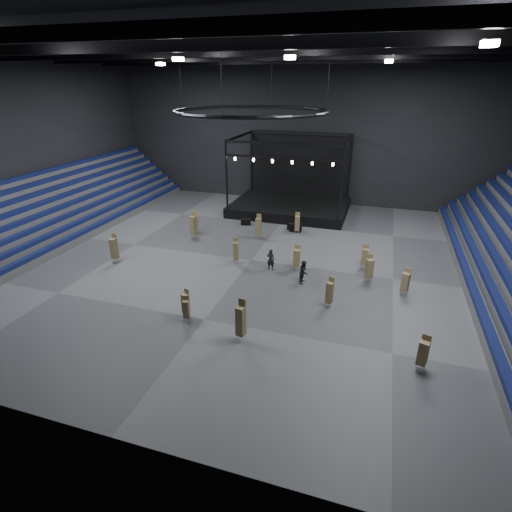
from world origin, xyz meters
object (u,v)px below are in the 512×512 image
(chair_stack_6, at_px, (330,292))
(chair_stack_11, at_px, (297,257))
(flight_case_left, at_px, (246,222))
(chair_stack_12, at_px, (196,221))
(stage, at_px, (291,199))
(chair_stack_14, at_px, (236,251))
(chair_stack_2, at_px, (423,352))
(chair_stack_7, at_px, (365,256))
(chair_stack_1, at_px, (297,223))
(chair_stack_0, at_px, (186,309))
(flight_case_mid, at_px, (295,228))
(chair_stack_3, at_px, (186,303))
(flight_case_right, at_px, (292,226))
(chair_stack_8, at_px, (114,248))
(chair_stack_10, at_px, (193,225))
(chair_stack_13, at_px, (241,320))
(chair_stack_4, at_px, (258,226))
(man_center, at_px, (271,259))
(chair_stack_9, at_px, (406,281))
(crew_member, at_px, (304,272))
(chair_stack_5, at_px, (369,268))

(chair_stack_6, xyz_separation_m, chair_stack_11, (-3.58, 5.36, 0.02))
(flight_case_left, xyz_separation_m, chair_stack_12, (-4.42, -3.90, 0.91))
(stage, xyz_separation_m, chair_stack_14, (-1.10, -17.39, -0.19))
(chair_stack_2, relative_size, chair_stack_7, 1.01)
(flight_case_left, relative_size, chair_stack_1, 0.45)
(chair_stack_11, bearing_deg, chair_stack_0, -119.72)
(flight_case_mid, distance_m, chair_stack_11, 9.79)
(flight_case_mid, distance_m, chair_stack_3, 19.58)
(flight_case_right, height_order, chair_stack_11, chair_stack_11)
(chair_stack_1, distance_m, chair_stack_11, 9.00)
(stage, height_order, chair_stack_6, stage)
(stage, bearing_deg, chair_stack_14, -93.63)
(chair_stack_3, height_order, chair_stack_8, chair_stack_8)
(chair_stack_10, bearing_deg, flight_case_mid, 35.47)
(stage, xyz_separation_m, chair_stack_1, (2.54, -8.22, -0.19))
(chair_stack_11, xyz_separation_m, chair_stack_13, (-1.16, -11.19, 0.27))
(chair_stack_1, xyz_separation_m, chair_stack_10, (-10.08, -4.48, 0.20))
(flight_case_left, xyz_separation_m, chair_stack_4, (2.63, -3.61, 1.00))
(man_center, bearing_deg, chair_stack_12, -28.18)
(flight_case_left, relative_size, chair_stack_9, 0.48)
(chair_stack_0, height_order, chair_stack_1, chair_stack_1)
(chair_stack_4, relative_size, chair_stack_13, 0.89)
(chair_stack_13, bearing_deg, chair_stack_12, 134.22)
(flight_case_right, distance_m, crew_member, 12.72)
(flight_case_mid, distance_m, flight_case_right, 0.69)
(chair_stack_8, height_order, chair_stack_12, chair_stack_8)
(chair_stack_3, height_order, chair_stack_11, chair_stack_11)
(chair_stack_5, xyz_separation_m, chair_stack_7, (-0.50, 2.40, -0.08))
(chair_stack_1, bearing_deg, chair_stack_9, -55.81)
(chair_stack_8, height_order, chair_stack_10, chair_stack_10)
(chair_stack_7, bearing_deg, flight_case_left, 145.44)
(chair_stack_10, bearing_deg, chair_stack_14, -28.55)
(chair_stack_0, xyz_separation_m, chair_stack_9, (14.32, 8.37, 0.18))
(chair_stack_4, distance_m, chair_stack_9, 16.50)
(chair_stack_12, xyz_separation_m, chair_stack_14, (6.99, -6.38, 0.00))
(chair_stack_2, distance_m, chair_stack_10, 26.31)
(chair_stack_2, relative_size, chair_stack_8, 0.81)
(flight_case_left, height_order, man_center, man_center)
(chair_stack_12, bearing_deg, crew_member, -52.51)
(crew_member, bearing_deg, flight_case_left, 44.24)
(chair_stack_12, relative_size, man_center, 1.27)
(chair_stack_12, relative_size, crew_member, 1.26)
(chair_stack_4, xyz_separation_m, chair_stack_9, (14.32, -8.20, -0.17))
(stage, distance_m, flight_case_right, 7.31)
(flight_case_right, relative_size, chair_stack_13, 0.36)
(flight_case_mid, relative_size, chair_stack_12, 0.53)
(stage, xyz_separation_m, flight_case_left, (-3.68, -7.10, -1.09))
(chair_stack_12, height_order, crew_member, chair_stack_12)
(chair_stack_4, height_order, man_center, chair_stack_4)
(man_center, bearing_deg, chair_stack_5, -174.18)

